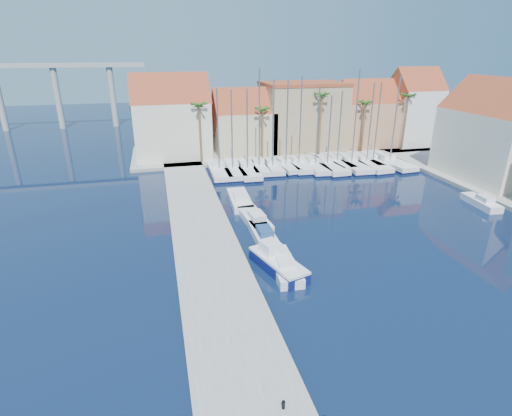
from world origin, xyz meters
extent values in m
plane|color=black|center=(0.00, 0.00, 0.00)|extent=(260.00, 260.00, 0.00)
cube|color=gray|center=(-9.00, 13.50, 0.25)|extent=(6.00, 77.00, 0.50)
cube|color=gray|center=(10.00, 48.00, 0.25)|extent=(54.00, 16.00, 0.50)
cylinder|color=black|center=(-7.56, -6.33, 0.72)|extent=(0.18, 0.18, 0.45)
cube|color=#0E1655|center=(-3.69, 7.37, 0.46)|extent=(3.75, 6.53, 0.93)
cube|color=white|center=(-3.69, 7.37, 1.03)|extent=(3.75, 6.53, 0.21)
cube|color=white|center=(-4.04, 8.55, 1.60)|extent=(1.76, 1.97, 1.14)
cube|color=white|center=(-3.25, 7.34, 0.40)|extent=(2.33, 6.27, 0.80)
cube|color=white|center=(-3.28, 6.73, 1.10)|extent=(1.51, 2.24, 0.60)
cube|color=white|center=(-3.34, 13.56, 0.40)|extent=(1.98, 5.94, 0.80)
cube|color=navy|center=(-3.35, 12.96, 1.10)|extent=(1.35, 2.09, 0.60)
cube|color=white|center=(-3.22, 17.51, 0.40)|extent=(2.57, 6.58, 0.80)
cube|color=white|center=(-3.17, 16.87, 1.10)|extent=(1.62, 2.36, 0.60)
cube|color=white|center=(-3.56, 23.71, 0.40)|extent=(2.66, 7.31, 0.80)
cube|color=white|center=(-3.59, 22.99, 1.10)|extent=(1.74, 2.60, 0.60)
cube|color=white|center=(24.00, 15.98, 0.40)|extent=(2.19, 5.54, 0.80)
cube|color=white|center=(23.95, 15.44, 1.10)|extent=(1.37, 1.99, 0.60)
cube|color=white|center=(-4.09, 36.37, 0.50)|extent=(2.85, 10.34, 1.00)
cube|color=#0B1138|center=(-4.09, 36.37, 0.18)|extent=(2.91, 10.40, 0.28)
cube|color=white|center=(-4.08, 37.40, 1.30)|extent=(1.93, 3.12, 0.60)
cylinder|color=slate|center=(-4.10, 35.86, 6.66)|extent=(0.20, 0.20, 11.31)
cube|color=white|center=(-2.10, 36.39, 0.50)|extent=(2.78, 10.38, 1.00)
cube|color=#0B1138|center=(-2.10, 36.39, 0.18)|extent=(2.84, 10.44, 0.28)
cube|color=white|center=(-2.09, 37.42, 1.30)|extent=(1.91, 3.12, 0.60)
cylinder|color=slate|center=(-2.10, 35.87, 6.55)|extent=(0.20, 0.20, 11.10)
cube|color=white|center=(0.00, 35.62, 0.50)|extent=(3.00, 10.38, 1.00)
cube|color=#0B1138|center=(0.00, 35.62, 0.18)|extent=(3.06, 10.44, 0.28)
cube|color=white|center=(0.03, 36.65, 1.30)|extent=(1.97, 3.15, 0.60)
cylinder|color=slate|center=(-0.02, 35.10, 6.65)|extent=(0.20, 0.20, 11.30)
cube|color=white|center=(2.09, 36.71, 0.50)|extent=(3.04, 9.16, 1.00)
cube|color=#0B1138|center=(2.09, 36.71, 0.18)|extent=(3.10, 9.23, 0.28)
cube|color=white|center=(2.16, 37.61, 1.30)|extent=(1.85, 2.82, 0.60)
cylinder|color=slate|center=(2.06, 36.26, 7.99)|extent=(0.20, 0.20, 13.98)
cube|color=white|center=(4.05, 36.14, 0.50)|extent=(2.45, 8.20, 1.00)
cube|color=#0B1138|center=(4.05, 36.14, 0.18)|extent=(2.52, 8.26, 0.28)
cube|color=white|center=(4.09, 36.95, 1.30)|extent=(1.58, 2.50, 0.60)
cylinder|color=slate|center=(4.03, 35.73, 7.20)|extent=(0.20, 0.20, 12.41)
cube|color=white|center=(6.17, 36.39, 0.50)|extent=(2.76, 8.34, 1.00)
cube|color=#0B1138|center=(6.17, 36.39, 0.18)|extent=(2.83, 8.40, 0.28)
cube|color=white|center=(6.11, 37.21, 1.30)|extent=(1.68, 2.57, 0.60)
cylinder|color=slate|center=(6.21, 35.98, 7.13)|extent=(0.20, 0.20, 12.25)
cube|color=white|center=(8.30, 36.37, 0.50)|extent=(2.89, 9.17, 1.00)
cube|color=#0B1138|center=(8.30, 36.37, 0.18)|extent=(2.96, 9.23, 0.28)
cube|color=white|center=(8.35, 37.27, 1.30)|extent=(1.81, 2.81, 0.60)
cylinder|color=slate|center=(8.27, 35.92, 7.38)|extent=(0.20, 0.20, 12.77)
cube|color=white|center=(10.75, 35.61, 0.50)|extent=(3.42, 10.21, 1.00)
cube|color=#0B1138|center=(10.75, 35.61, 0.18)|extent=(3.49, 10.27, 0.28)
cube|color=white|center=(10.84, 36.60, 1.30)|extent=(2.07, 3.15, 0.60)
cylinder|color=slate|center=(10.71, 35.11, 6.61)|extent=(0.20, 0.20, 11.22)
cube|color=white|center=(12.56, 35.48, 0.50)|extent=(3.34, 11.28, 1.00)
cube|color=#0B1138|center=(12.56, 35.48, 0.18)|extent=(3.41, 11.34, 0.28)
cube|color=white|center=(12.52, 36.60, 1.30)|extent=(2.16, 3.43, 0.60)
cylinder|color=slate|center=(12.59, 34.92, 6.03)|extent=(0.20, 0.20, 10.07)
cube|color=white|center=(14.68, 36.48, 0.50)|extent=(3.25, 9.80, 1.00)
cube|color=#0B1138|center=(14.68, 36.48, 0.18)|extent=(3.31, 9.87, 0.28)
cube|color=white|center=(14.61, 37.44, 1.30)|extent=(1.97, 3.02, 0.60)
cylinder|color=slate|center=(14.72, 36.00, 6.27)|extent=(0.20, 0.20, 10.54)
cube|color=white|center=(16.75, 35.58, 0.50)|extent=(3.83, 11.86, 1.00)
cube|color=#0B1138|center=(16.75, 35.58, 0.18)|extent=(3.90, 11.93, 0.28)
cube|color=white|center=(16.83, 36.74, 1.30)|extent=(2.36, 3.64, 0.60)
cylinder|color=slate|center=(16.71, 34.99, 7.78)|extent=(0.20, 0.20, 13.57)
cube|color=white|center=(19.07, 35.28, 0.50)|extent=(3.93, 11.86, 1.00)
cube|color=#0B1138|center=(19.07, 35.28, 0.18)|extent=(4.00, 11.92, 0.28)
cube|color=white|center=(18.98, 36.44, 1.30)|extent=(2.39, 3.65, 0.60)
cylinder|color=slate|center=(19.11, 34.70, 6.88)|extent=(0.20, 0.20, 11.77)
cube|color=white|center=(20.77, 35.93, 0.50)|extent=(2.60, 8.73, 1.00)
cube|color=#0B1138|center=(20.77, 35.93, 0.18)|extent=(2.67, 8.79, 0.28)
cube|color=white|center=(20.80, 36.80, 1.30)|extent=(1.68, 2.66, 0.60)
cylinder|color=slate|center=(20.75, 35.50, 6.89)|extent=(0.20, 0.20, 11.78)
cube|color=white|center=(23.07, 35.03, 0.50)|extent=(3.89, 11.79, 1.00)
cube|color=#0B1138|center=(23.07, 35.03, 0.18)|extent=(3.96, 11.85, 0.28)
cube|color=white|center=(22.98, 36.18, 1.30)|extent=(2.37, 3.63, 0.60)
cylinder|color=slate|center=(23.11, 34.45, 7.34)|extent=(0.20, 0.20, 12.68)
cube|color=beige|center=(-10.00, 47.00, 5.00)|extent=(12.00, 9.00, 9.00)
cube|color=maroon|center=(-10.00, 47.00, 9.50)|extent=(12.30, 9.00, 9.00)
cube|color=#C2AF89|center=(2.00, 47.00, 4.00)|extent=(10.00, 8.00, 7.00)
cube|color=maroon|center=(2.00, 47.00, 7.50)|extent=(10.30, 8.00, 8.00)
cube|color=tan|center=(13.00, 48.00, 6.00)|extent=(14.00, 10.00, 11.00)
cube|color=maroon|center=(13.00, 48.00, 11.75)|extent=(14.20, 10.20, 0.50)
cube|color=tan|center=(25.00, 47.00, 4.50)|extent=(10.00, 8.00, 8.00)
cube|color=maroon|center=(25.00, 47.00, 8.50)|extent=(10.30, 8.00, 8.00)
cube|color=silver|center=(34.00, 46.00, 5.50)|extent=(8.00, 8.00, 10.00)
cube|color=maroon|center=(34.00, 46.00, 10.50)|extent=(8.30, 8.00, 8.00)
cube|color=beige|center=(32.00, 24.00, 5.00)|extent=(9.00, 14.00, 9.00)
cube|color=maroon|center=(32.00, 24.00, 9.50)|extent=(9.00, 14.30, 9.00)
cylinder|color=brown|center=(-6.00, 42.00, 5.00)|extent=(0.36, 0.36, 9.00)
sphere|color=#245618|center=(-6.00, 42.00, 9.35)|extent=(2.60, 2.60, 2.60)
cylinder|color=brown|center=(4.00, 42.00, 4.50)|extent=(0.36, 0.36, 8.00)
sphere|color=#245618|center=(4.00, 42.00, 8.35)|extent=(2.60, 2.60, 2.60)
cylinder|color=brown|center=(14.00, 42.00, 5.50)|extent=(0.36, 0.36, 10.00)
sphere|color=#245618|center=(14.00, 42.00, 10.35)|extent=(2.60, 2.60, 2.60)
cylinder|color=brown|center=(22.00, 42.00, 4.75)|extent=(0.36, 0.36, 8.50)
sphere|color=#245618|center=(22.00, 42.00, 8.85)|extent=(2.60, 2.60, 2.60)
cylinder|color=brown|center=(30.00, 42.00, 5.25)|extent=(0.36, 0.36, 9.50)
sphere|color=#245618|center=(30.00, 42.00, 9.85)|extent=(2.60, 2.60, 2.60)
cube|color=#9E9E99|center=(-38.00, 82.00, 14.00)|extent=(48.00, 2.20, 0.90)
cylinder|color=#9E9E99|center=(-34.00, 82.00, 7.00)|extent=(1.40, 1.40, 14.00)
cylinder|color=#9E9E99|center=(-22.00, 82.00, 7.00)|extent=(1.40, 1.40, 14.00)
camera|label=1|loc=(-12.46, -20.43, 17.21)|focal=28.00mm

